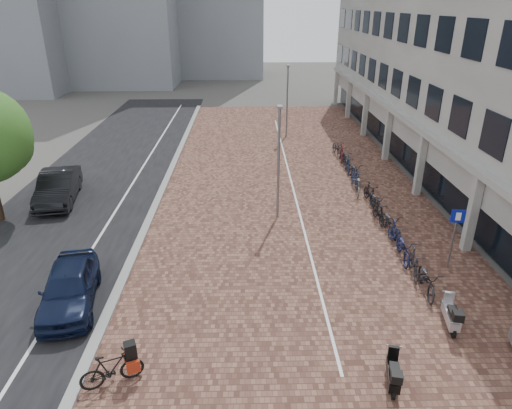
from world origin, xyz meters
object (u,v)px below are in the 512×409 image
object	(u,v)px
hero_bike	(112,369)
parking_sign	(455,229)
car_navy	(69,287)
car_dark	(58,187)
scooter_mid	(393,371)
scooter_front	(451,314)

from	to	relation	value
hero_bike	parking_sign	distance (m)	12.99
car_navy	car_dark	xyz separation A→B (m)	(-3.75, 9.05, 0.07)
car_dark	parking_sign	world-z (taller)	parking_sign
car_navy	scooter_mid	size ratio (longest dim) A/B	3.10
scooter_front	scooter_mid	xyz separation A→B (m)	(-2.57, -2.37, -0.03)
car_dark	parking_sign	xyz separation A→B (m)	(17.75, -7.00, 0.91)
hero_bike	parking_sign	bearing A→B (deg)	-86.66
car_dark	scooter_mid	size ratio (longest dim) A/B	3.51
hero_bike	scooter_mid	distance (m)	7.62
parking_sign	scooter_front	bearing A→B (deg)	-104.99
car_navy	scooter_mid	bearing A→B (deg)	-31.78
scooter_front	car_navy	bearing A→B (deg)	-176.75
hero_bike	car_navy	bearing A→B (deg)	10.48
car_dark	scooter_mid	xyz separation A→B (m)	(13.75, -12.90, -0.32)
car_navy	scooter_front	size ratio (longest dim) A/B	2.90
scooter_front	scooter_mid	bearing A→B (deg)	-127.35
car_navy	scooter_front	xyz separation A→B (m)	(12.57, -1.48, -0.22)
car_dark	parking_sign	size ratio (longest dim) A/B	1.91
hero_bike	parking_sign	xyz separation A→B (m)	(11.62, 5.69, 1.16)
car_dark	scooter_mid	world-z (taller)	car_dark
car_dark	hero_bike	size ratio (longest dim) A/B	2.71
car_navy	scooter_mid	world-z (taller)	car_navy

